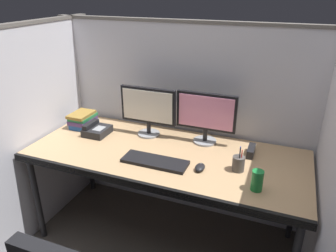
% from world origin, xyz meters
% --- Properties ---
extents(cubicle_partition_rear, '(2.21, 0.06, 1.57)m').
position_xyz_m(cubicle_partition_rear, '(0.00, 0.74, 0.79)').
color(cubicle_partition_rear, silver).
rests_on(cubicle_partition_rear, ground).
extents(cubicle_partition_left, '(0.06, 1.41, 1.57)m').
position_xyz_m(cubicle_partition_left, '(-0.99, 0.20, 0.79)').
color(cubicle_partition_left, silver).
rests_on(cubicle_partition_left, ground).
extents(cubicle_partition_right, '(0.06, 1.41, 1.57)m').
position_xyz_m(cubicle_partition_right, '(0.99, 0.20, 0.79)').
color(cubicle_partition_right, silver).
rests_on(cubicle_partition_right, ground).
extents(desk, '(1.90, 0.80, 0.74)m').
position_xyz_m(desk, '(0.00, 0.29, 0.69)').
color(desk, tan).
rests_on(desk, ground).
extents(monitor_left, '(0.43, 0.17, 0.37)m').
position_xyz_m(monitor_left, '(-0.23, 0.52, 0.96)').
color(monitor_left, gray).
rests_on(monitor_left, desk).
extents(monitor_right, '(0.43, 0.17, 0.37)m').
position_xyz_m(monitor_right, '(0.21, 0.56, 0.96)').
color(monitor_right, gray).
rests_on(monitor_right, desk).
extents(keyboard_main, '(0.43, 0.15, 0.02)m').
position_xyz_m(keyboard_main, '(-0.01, 0.15, 0.75)').
color(keyboard_main, black).
rests_on(keyboard_main, desk).
extents(computer_mouse, '(0.06, 0.10, 0.04)m').
position_xyz_m(computer_mouse, '(0.28, 0.17, 0.76)').
color(computer_mouse, black).
rests_on(computer_mouse, desk).
extents(pen_cup, '(0.08, 0.08, 0.16)m').
position_xyz_m(pen_cup, '(0.50, 0.25, 0.79)').
color(pen_cup, '#4C4742').
rests_on(pen_cup, desk).
extents(soda_can, '(0.07, 0.07, 0.12)m').
position_xyz_m(soda_can, '(0.64, 0.08, 0.80)').
color(soda_can, '#197233').
rests_on(soda_can, desk).
extents(red_stapler, '(0.04, 0.15, 0.06)m').
position_xyz_m(red_stapler, '(0.55, 0.49, 0.77)').
color(red_stapler, black).
rests_on(red_stapler, desk).
extents(desk_phone, '(0.17, 0.19, 0.09)m').
position_xyz_m(desk_phone, '(-0.60, 0.38, 0.77)').
color(desk_phone, black).
rests_on(desk_phone, desk).
extents(book_stack, '(0.17, 0.22, 0.12)m').
position_xyz_m(book_stack, '(-0.79, 0.47, 0.80)').
color(book_stack, '#1E478C').
rests_on(book_stack, desk).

